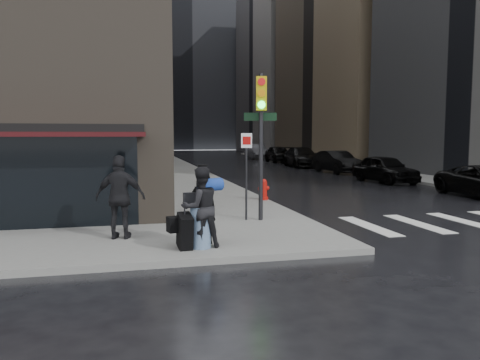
# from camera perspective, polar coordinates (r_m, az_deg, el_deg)

# --- Properties ---
(ground) EXTENTS (140.00, 140.00, 0.00)m
(ground) POSITION_cam_1_polar(r_m,az_deg,el_deg) (11.89, 2.73, -7.28)
(ground) COLOR black
(ground) RESTS_ON ground
(sidewalk_left) EXTENTS (4.00, 50.00, 0.15)m
(sidewalk_left) POSITION_cam_1_polar(r_m,az_deg,el_deg) (38.36, -8.58, 1.61)
(sidewalk_left) COLOR slate
(sidewalk_left) RESTS_ON ground
(sidewalk_right) EXTENTS (3.00, 50.00, 0.15)m
(sidewalk_right) POSITION_cam_1_polar(r_m,az_deg,el_deg) (41.73, 10.23, 1.89)
(sidewalk_right) COLOR slate
(sidewalk_right) RESTS_ON ground
(bldg_left_far) EXTENTS (22.00, 20.00, 26.00)m
(bldg_left_far) POSITION_cam_1_polar(r_m,az_deg,el_deg) (74.51, -21.42, 13.12)
(bldg_left_far) COLOR maroon
(bldg_left_far) RESTS_ON ground
(bldg_right_far) EXTENTS (22.00, 20.00, 25.00)m
(bldg_right_far) POSITION_cam_1_polar(r_m,az_deg,el_deg) (75.71, 9.64, 12.90)
(bldg_right_far) COLOR gray
(bldg_right_far) RESTS_ON ground
(bldg_distant) EXTENTS (40.00, 12.00, 32.00)m
(bldg_distant) POSITION_cam_1_polar(r_m,az_deg,el_deg) (90.61, -7.68, 13.93)
(bldg_distant) COLOR gray
(bldg_distant) RESTS_ON ground
(man_overcoat) EXTENTS (0.95, 0.99, 1.85)m
(man_overcoat) POSITION_cam_1_polar(r_m,az_deg,el_deg) (10.58, -5.01, -3.81)
(man_overcoat) COLOR black
(man_overcoat) RESTS_ON ground
(man_jeans) EXTENTS (1.31, 0.86, 1.79)m
(man_jeans) POSITION_cam_1_polar(r_m,az_deg,el_deg) (10.30, -4.91, -3.35)
(man_jeans) COLOR black
(man_jeans) RESTS_ON ground
(man_greycoat) EXTENTS (1.26, 0.76, 2.01)m
(man_greycoat) POSITION_cam_1_polar(r_m,az_deg,el_deg) (11.51, -14.38, -2.04)
(man_greycoat) COLOR black
(man_greycoat) RESTS_ON ground
(traffic_light) EXTENTS (1.03, 0.59, 4.22)m
(traffic_light) POSITION_cam_1_polar(r_m,az_deg,el_deg) (13.47, 2.43, 6.53)
(traffic_light) COLOR black
(traffic_light) RESTS_ON ground
(fire_hydrant) EXTENTS (0.47, 0.35, 0.80)m
(fire_hydrant) POSITION_cam_1_polar(r_m,az_deg,el_deg) (18.01, 2.90, -1.27)
(fire_hydrant) COLOR #AC100A
(fire_hydrant) RESTS_ON ground
(parked_car_1) EXTENTS (2.19, 4.64, 1.53)m
(parked_car_1) POSITION_cam_1_polar(r_m,az_deg,el_deg) (27.16, 17.23, 1.31)
(parked_car_1) COLOR black
(parked_car_1) RESTS_ON ground
(parked_car_2) EXTENTS (1.91, 4.77, 1.54)m
(parked_car_2) POSITION_cam_1_polar(r_m,az_deg,el_deg) (33.19, 11.72, 2.17)
(parked_car_2) COLOR black
(parked_car_2) RESTS_ON ground
(parked_car_3) EXTENTS (2.75, 5.78, 1.63)m
(parked_car_3) POSITION_cam_1_polar(r_m,az_deg,el_deg) (39.34, 7.54, 2.80)
(parked_car_3) COLOR black
(parked_car_3) RESTS_ON ground
(parked_car_4) EXTENTS (2.13, 4.85, 1.62)m
(parked_car_4) POSITION_cam_1_polar(r_m,az_deg,el_deg) (45.70, 4.72, 3.19)
(parked_car_4) COLOR black
(parked_car_4) RESTS_ON ground
(parked_car_5) EXTENTS (1.94, 5.10, 1.66)m
(parked_car_5) POSITION_cam_1_polar(r_m,az_deg,el_deg) (51.99, 2.02, 3.50)
(parked_car_5) COLOR #48484D
(parked_car_5) RESTS_ON ground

